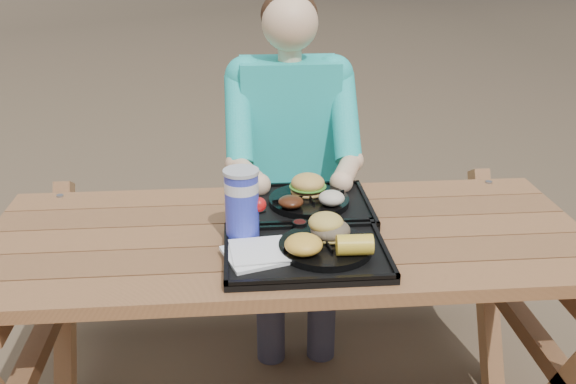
{
  "coord_description": "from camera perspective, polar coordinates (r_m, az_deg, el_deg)",
  "views": [
    {
      "loc": [
        -0.15,
        -1.73,
        1.6
      ],
      "look_at": [
        0.0,
        0.0,
        0.88
      ],
      "focal_mm": 40.0,
      "sensor_mm": 36.0,
      "label": 1
    }
  ],
  "objects": [
    {
      "name": "sandwich",
      "position": [
        1.79,
        3.81,
        -2.48
      ],
      "size": [
        0.1,
        0.1,
        0.11
      ],
      "primitive_type": null,
      "color": "gold",
      "rests_on": "plate_near"
    },
    {
      "name": "tray_far",
      "position": [
        2.07,
        1.06,
        -1.43
      ],
      "size": [
        0.45,
        0.35,
        0.02
      ],
      "primitive_type": "cube",
      "color": "black",
      "rests_on": "picnic_table"
    },
    {
      "name": "mac_cheese",
      "position": [
        1.71,
        1.39,
        -4.69
      ],
      "size": [
        0.1,
        0.1,
        0.05
      ],
      "primitive_type": "ellipsoid",
      "color": "yellow",
      "rests_on": "plate_near"
    },
    {
      "name": "diner",
      "position": [
        2.61,
        0.15,
        1.02
      ],
      "size": [
        0.48,
        0.84,
        1.28
      ],
      "primitive_type": null,
      "color": "#1CB5CA",
      "rests_on": "ground"
    },
    {
      "name": "soda_cup",
      "position": [
        1.83,
        -4.12,
        -1.18
      ],
      "size": [
        0.1,
        0.1,
        0.19
      ],
      "primitive_type": "cylinder",
      "color": "#1927C2",
      "rests_on": "tray_near"
    },
    {
      "name": "corn_cob",
      "position": [
        1.72,
        5.94,
        -4.69
      ],
      "size": [
        0.1,
        0.1,
        0.06
      ],
      "primitive_type": null,
      "rotation": [
        0.0,
        0.0,
        -0.03
      ],
      "color": "yellow",
      "rests_on": "plate_near"
    },
    {
      "name": "burger",
      "position": [
        2.09,
        1.78,
        1.18
      ],
      "size": [
        0.11,
        0.11,
        0.1
      ],
      "primitive_type": null,
      "color": "#E1AA4F",
      "rests_on": "plate_far"
    },
    {
      "name": "napkin_stack",
      "position": [
        1.75,
        -2.92,
        -5.51
      ],
      "size": [
        0.2,
        0.2,
        0.02
      ],
      "primitive_type": "cube",
      "rotation": [
        0.0,
        0.0,
        0.31
      ],
      "color": "white",
      "rests_on": "tray_near"
    },
    {
      "name": "plate_near",
      "position": [
        1.78,
        3.35,
        -4.89
      ],
      "size": [
        0.26,
        0.26,
        0.02
      ],
      "primitive_type": "cylinder",
      "color": "black",
      "rests_on": "tray_near"
    },
    {
      "name": "plate_far",
      "position": [
        2.07,
        1.87,
        -0.78
      ],
      "size": [
        0.26,
        0.26,
        0.02
      ],
      "primitive_type": "cylinder",
      "color": "black",
      "rests_on": "tray_far"
    },
    {
      "name": "cutlery_far",
      "position": [
        2.06,
        -3.35,
        -1.18
      ],
      "size": [
        0.09,
        0.13,
        0.01
      ],
      "primitive_type": "cube",
      "rotation": [
        0.0,
        0.0,
        0.54
      ],
      "color": "black",
      "rests_on": "tray_far"
    },
    {
      "name": "potato_salad",
      "position": [
        2.01,
        3.9,
        -0.54
      ],
      "size": [
        0.08,
        0.08,
        0.05
      ],
      "primitive_type": "ellipsoid",
      "color": "beige",
      "rests_on": "plate_far"
    },
    {
      "name": "baked_beans",
      "position": [
        1.99,
        0.26,
        -0.88
      ],
      "size": [
        0.08,
        0.08,
        0.04
      ],
      "primitive_type": "ellipsoid",
      "color": "#461F0E",
      "rests_on": "plate_far"
    },
    {
      "name": "picnic_table",
      "position": [
        2.12,
        0.0,
        -12.68
      ],
      "size": [
        1.8,
        1.49,
        0.75
      ],
      "primitive_type": null,
      "color": "#999999",
      "rests_on": "ground"
    },
    {
      "name": "condiment_mustard",
      "position": [
        1.89,
        3.17,
        -2.94
      ],
      "size": [
        0.05,
        0.05,
        0.03
      ],
      "primitive_type": "cylinder",
      "color": "yellow",
      "rests_on": "tray_near"
    },
    {
      "name": "condiment_bbq",
      "position": [
        1.89,
        1.05,
        -3.01
      ],
      "size": [
        0.04,
        0.04,
        0.03
      ],
      "primitive_type": "cylinder",
      "color": "black",
      "rests_on": "tray_near"
    },
    {
      "name": "tray_near",
      "position": [
        1.79,
        1.56,
        -5.46
      ],
      "size": [
        0.45,
        0.35,
        0.02
      ],
      "primitive_type": "cube",
      "color": "black",
      "rests_on": "picnic_table"
    }
  ]
}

